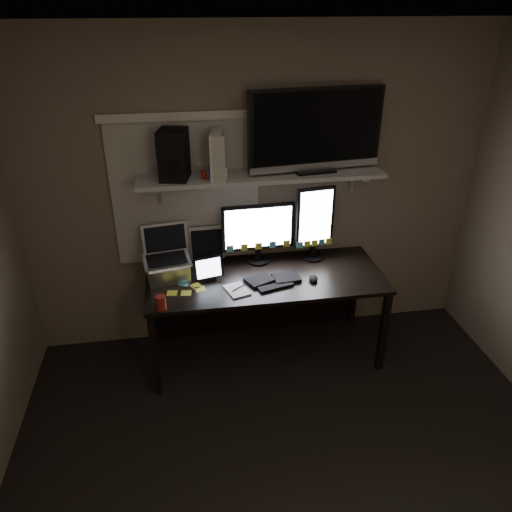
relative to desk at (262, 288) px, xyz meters
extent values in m
plane|color=black|center=(0.00, -1.55, -0.55)|extent=(3.60, 3.60, 0.00)
plane|color=silver|center=(0.00, -1.55, 1.95)|extent=(3.60, 3.60, 0.00)
plane|color=#726151|center=(0.00, 0.25, 0.70)|extent=(3.60, 0.00, 3.60)
cube|color=beige|center=(-0.55, 0.24, 0.75)|extent=(1.10, 0.02, 1.10)
cube|color=black|center=(0.00, -0.12, 0.16)|extent=(1.80, 0.75, 0.03)
cube|color=black|center=(0.00, 0.23, -0.20)|extent=(1.80, 0.02, 0.70)
cube|color=black|center=(-0.86, -0.46, -0.20)|extent=(0.05, 0.05, 0.70)
cube|color=black|center=(0.86, -0.46, -0.20)|extent=(0.05, 0.05, 0.70)
cube|color=black|center=(-0.86, 0.21, -0.20)|extent=(0.05, 0.05, 0.70)
cube|color=black|center=(0.86, 0.21, -0.20)|extent=(0.05, 0.05, 0.70)
cube|color=#B3B3AE|center=(0.00, 0.08, 0.91)|extent=(1.80, 0.35, 0.03)
cube|color=black|center=(-0.02, 0.12, 0.43)|extent=(0.57, 0.08, 0.50)
cube|color=black|center=(0.43, 0.11, 0.49)|extent=(0.31, 0.09, 0.62)
cube|color=black|center=(0.05, -0.19, 0.19)|extent=(0.44, 0.26, 0.02)
ellipsoid|color=black|center=(0.34, -0.25, 0.20)|extent=(0.08, 0.11, 0.04)
cube|color=beige|center=(-0.24, -0.30, 0.18)|extent=(0.19, 0.23, 0.01)
cube|color=black|center=(-0.43, -0.11, 0.27)|extent=(0.24, 0.14, 0.19)
cube|color=black|center=(-0.41, 0.20, 0.33)|extent=(0.24, 0.11, 0.30)
cube|color=silver|center=(-0.73, -0.03, 0.37)|extent=(0.38, 0.33, 0.39)
cylinder|color=maroon|center=(-0.78, -0.45, 0.23)|extent=(0.09, 0.09, 0.10)
cube|color=black|center=(0.39, 0.07, 1.22)|extent=(1.00, 0.29, 0.59)
cube|color=beige|center=(-0.32, 0.06, 1.09)|extent=(0.12, 0.28, 0.32)
cube|color=black|center=(-0.62, 0.06, 1.10)|extent=(0.23, 0.26, 0.35)
camera|label=1|loc=(-0.60, -3.36, 2.08)|focal=35.00mm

